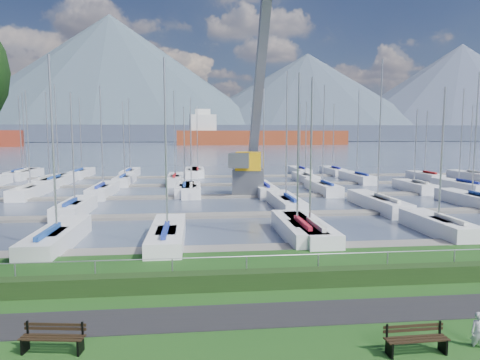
{
  "coord_description": "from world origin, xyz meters",
  "views": [
    {
      "loc": [
        -3.04,
        -16.81,
        6.19
      ],
      "look_at": [
        0.0,
        12.0,
        3.0
      ],
      "focal_mm": 32.0,
      "sensor_mm": 36.0,
      "label": 1
    }
  ],
  "objects": [
    {
      "name": "path",
      "position": [
        0.0,
        -3.0,
        0.01
      ],
      "size": [
        160.0,
        2.0,
        0.04
      ],
      "primitive_type": "cube",
      "color": "black",
      "rests_on": "grass"
    },
    {
      "name": "water",
      "position": [
        0.0,
        260.0,
        -0.4
      ],
      "size": [
        800.0,
        540.0,
        0.2
      ],
      "primitive_type": "cube",
      "color": "#49536A"
    },
    {
      "name": "hedge",
      "position": [
        0.0,
        -0.4,
        0.35
      ],
      "size": [
        80.0,
        0.7,
        0.7
      ],
      "primitive_type": "cube",
      "color": "#1B3212",
      "rests_on": "grass"
    },
    {
      "name": "fence",
      "position": [
        0.0,
        0.0,
        1.2
      ],
      "size": [
        80.0,
        0.04,
        0.04
      ],
      "primitive_type": "cylinder",
      "rotation": [
        0.0,
        1.57,
        0.0
      ],
      "color": "gray",
      "rests_on": "grass"
    },
    {
      "name": "foothill",
      "position": [
        0.0,
        330.0,
        6.0
      ],
      "size": [
        900.0,
        80.0,
        12.0
      ],
      "primitive_type": "cube",
      "color": "#3F485C",
      "rests_on": "water"
    },
    {
      "name": "mountains",
      "position": [
        7.35,
        404.62,
        46.68
      ],
      "size": [
        1190.0,
        360.0,
        115.0
      ],
      "color": "#3A4555",
      "rests_on": "water"
    },
    {
      "name": "docks",
      "position": [
        0.0,
        26.0,
        -0.22
      ],
      "size": [
        90.0,
        41.6,
        0.25
      ],
      "color": "slate",
      "rests_on": "water"
    },
    {
      "name": "bench_left",
      "position": [
        -7.1,
        -4.78,
        0.42
      ],
      "size": [
        1.84,
        0.68,
        0.85
      ],
      "rotation": [
        0.0,
        0.0,
        -0.15
      ],
      "color": "black",
      "rests_on": "grass"
    },
    {
      "name": "bench_right",
      "position": [
        3.08,
        -5.94,
        0.42
      ],
      "size": [
        1.81,
        0.46,
        0.85
      ],
      "rotation": [
        0.0,
        0.0,
        0.02
      ],
      "color": "black",
      "rests_on": "grass"
    },
    {
      "name": "person",
      "position": [
        5.07,
        -5.8,
        0.59
      ],
      "size": [
        0.5,
        0.42,
        1.19
      ],
      "primitive_type": "imported",
      "rotation": [
        0.0,
        0.0,
        -0.36
      ],
      "color": "#B9B9C0",
      "rests_on": "grass"
    },
    {
      "name": "crane",
      "position": [
        2.95,
        28.43,
        5.33
      ],
      "size": [
        4.77,
        13.36,
        22.35
      ],
      "rotation": [
        0.0,
        0.0,
        -0.15
      ],
      "color": "#5C5E64",
      "rests_on": "water"
    },
    {
      "name": "cargo_ship_mid",
      "position": [
        29.72,
        219.32,
        3.6
      ],
      "size": [
        94.23,
        21.06,
        21.5
      ],
      "rotation": [
        0.0,
        0.0,
        0.03
      ],
      "color": "maroon",
      "rests_on": "water"
    },
    {
      "name": "sailboat_fleet",
      "position": [
        -3.14,
        29.86,
        5.31
      ],
      "size": [
        76.2,
        49.99,
        12.84
      ],
      "color": "silver",
      "rests_on": "water"
    }
  ]
}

